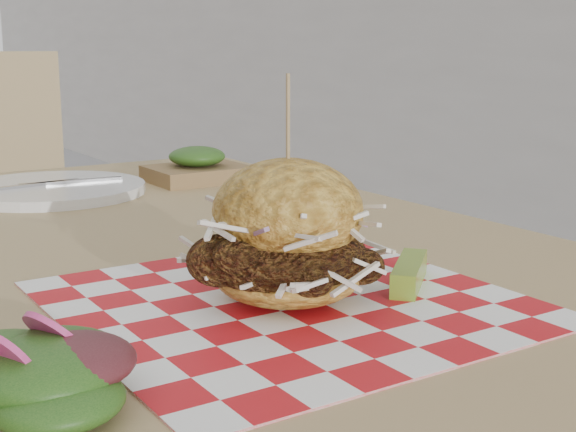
% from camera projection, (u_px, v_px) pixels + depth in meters
% --- Properties ---
extents(patio_table, '(0.80, 1.20, 0.75)m').
position_uv_depth(patio_table, '(151.00, 311.00, 0.90)').
color(patio_table, tan).
rests_on(patio_table, ground).
extents(paper_liner, '(0.36, 0.36, 0.00)m').
position_uv_depth(paper_liner, '(288.00, 302.00, 0.68)').
color(paper_liner, red).
rests_on(paper_liner, patio_table).
extents(sandwich, '(0.17, 0.17, 0.19)m').
position_uv_depth(sandwich, '(288.00, 240.00, 0.66)').
color(sandwich, gold).
rests_on(sandwich, paper_liner).
extents(pickle_spear, '(0.09, 0.08, 0.02)m').
position_uv_depth(pickle_spear, '(409.00, 273.00, 0.72)').
color(pickle_spear, olive).
rests_on(pickle_spear, paper_liner).
extents(side_salad, '(0.14, 0.14, 0.05)m').
position_uv_depth(side_salad, '(41.00, 381.00, 0.48)').
color(side_salad, '#3F1419').
rests_on(side_salad, patio_table).
extents(place_setting, '(0.27, 0.27, 0.02)m').
position_uv_depth(place_setting, '(51.00, 189.00, 1.17)').
color(place_setting, white).
rests_on(place_setting, patio_table).
extents(kraft_tray, '(0.15, 0.12, 0.06)m').
position_uv_depth(kraft_tray, '(197.00, 167.00, 1.28)').
color(kraft_tray, brown).
rests_on(kraft_tray, patio_table).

